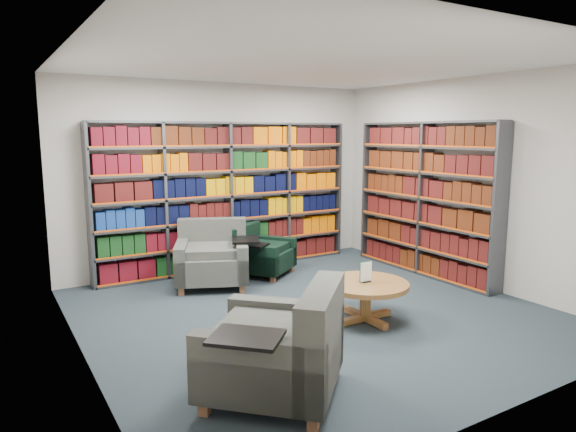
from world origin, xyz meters
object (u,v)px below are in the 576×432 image
chair_teal_left (212,259)px  chair_green_right (257,255)px  chair_teal_front (284,352)px  coffee_table (366,290)px

chair_teal_left → chair_green_right: (0.75, 0.11, -0.06)m
chair_teal_left → chair_green_right: size_ratio=1.16×
chair_teal_front → coffee_table: size_ratio=1.49×
coffee_table → chair_teal_front: bearing=-149.4°
chair_teal_left → coffee_table: size_ratio=1.36×
chair_teal_front → coffee_table: 1.86m
coffee_table → chair_teal_left: bearing=111.3°
chair_green_right → chair_teal_front: bearing=-114.5°
chair_green_right → chair_teal_front: 3.60m
chair_green_right → chair_teal_front: size_ratio=0.78×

